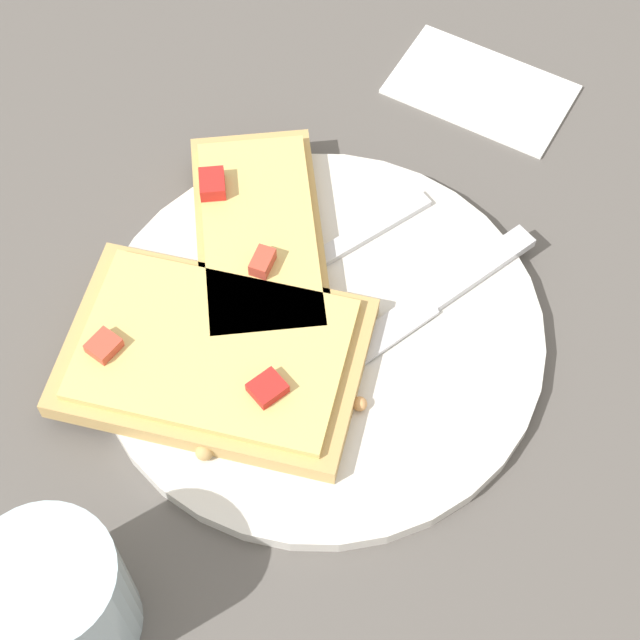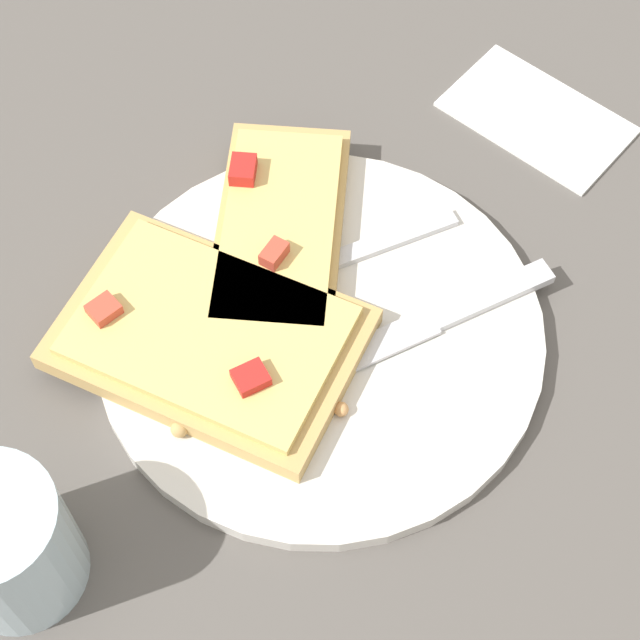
% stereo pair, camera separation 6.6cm
% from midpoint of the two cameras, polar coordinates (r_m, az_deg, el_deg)
% --- Properties ---
extents(ground_plane, '(4.00, 4.00, 0.00)m').
position_cam_midpoint_polar(ground_plane, '(0.68, 2.77, -1.18)').
color(ground_plane, '#56514C').
extents(plate, '(0.28, 0.28, 0.01)m').
position_cam_midpoint_polar(plate, '(0.68, 2.79, -0.93)').
color(plate, silver).
rests_on(plate, ground).
extents(fork, '(0.11, 0.20, 0.01)m').
position_cam_midpoint_polar(fork, '(0.69, 1.10, 2.10)').
color(fork, silver).
rests_on(fork, plate).
extents(knife, '(0.10, 0.21, 0.01)m').
position_cam_midpoint_polar(knife, '(0.68, 8.21, -0.57)').
color(knife, silver).
rests_on(knife, plate).
extents(pizza_slice_main, '(0.21, 0.17, 0.03)m').
position_cam_midpoint_polar(pizza_slice_main, '(0.66, -3.09, -1.13)').
color(pizza_slice_main, tan).
rests_on(pizza_slice_main, plate).
extents(pizza_slice_corner, '(0.17, 0.19, 0.03)m').
position_cam_midpoint_polar(pizza_slice_corner, '(0.70, 0.49, 4.58)').
color(pizza_slice_corner, tan).
rests_on(pizza_slice_corner, plate).
extents(crumb_scatter, '(0.13, 0.13, 0.01)m').
position_cam_midpoint_polar(crumb_scatter, '(0.65, -3.34, -3.69)').
color(crumb_scatter, tan).
rests_on(crumb_scatter, plate).
extents(drinking_glass, '(0.08, 0.08, 0.09)m').
position_cam_midpoint_polar(drinking_glass, '(0.59, -13.41, -11.86)').
color(drinking_glass, silver).
rests_on(drinking_glass, ground).
extents(napkin, '(0.13, 0.08, 0.01)m').
position_cam_midpoint_polar(napkin, '(0.81, 13.64, 10.50)').
color(napkin, white).
rests_on(napkin, ground).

